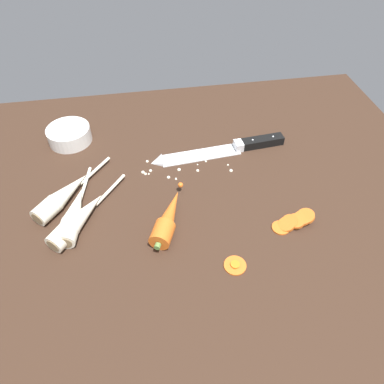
# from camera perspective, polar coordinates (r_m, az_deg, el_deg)

# --- Properties ---
(ground_plane) EXTENTS (1.20, 0.90, 0.04)m
(ground_plane) POSITION_cam_1_polar(r_m,az_deg,el_deg) (0.82, -0.23, -0.70)
(ground_plane) COLOR #332116
(chefs_knife) EXTENTS (0.35, 0.06, 0.04)m
(chefs_knife) POSITION_cam_1_polar(r_m,az_deg,el_deg) (0.90, 3.99, 6.65)
(chefs_knife) COLOR silver
(chefs_knife) RESTS_ON ground_plane
(whole_carrot) EXTENTS (0.09, 0.17, 0.04)m
(whole_carrot) POSITION_cam_1_polar(r_m,az_deg,el_deg) (0.73, -3.86, -4.22)
(whole_carrot) COLOR #D6601E
(whole_carrot) RESTS_ON ground_plane
(parsnip_front) EXTENTS (0.06, 0.22, 0.04)m
(parsnip_front) POSITION_cam_1_polar(r_m,az_deg,el_deg) (0.77, -18.47, -3.42)
(parsnip_front) COLOR silver
(parsnip_front) RESTS_ON ground_plane
(parsnip_mid_left) EXTENTS (0.16, 0.20, 0.04)m
(parsnip_mid_left) POSITION_cam_1_polar(r_m,az_deg,el_deg) (0.76, -17.75, -4.16)
(parsnip_mid_left) COLOR silver
(parsnip_mid_left) RESTS_ON ground_plane
(parsnip_mid_right) EXTENTS (0.16, 0.19, 0.04)m
(parsnip_mid_right) POSITION_cam_1_polar(r_m,az_deg,el_deg) (0.82, -20.02, -0.59)
(parsnip_mid_right) COLOR silver
(parsnip_mid_right) RESTS_ON ground_plane
(carrot_slice_stack) EXTENTS (0.09, 0.05, 0.03)m
(carrot_slice_stack) POSITION_cam_1_polar(r_m,az_deg,el_deg) (0.76, 16.00, -4.59)
(carrot_slice_stack) COLOR #D6601E
(carrot_slice_stack) RESTS_ON ground_plane
(carrot_slice_stray_near) EXTENTS (0.04, 0.04, 0.01)m
(carrot_slice_stray_near) POSITION_cam_1_polar(r_m,az_deg,el_deg) (0.69, 6.94, -11.56)
(carrot_slice_stray_near) COLOR #D6601E
(carrot_slice_stray_near) RESTS_ON ground_plane
(prep_bowl) EXTENTS (0.11, 0.11, 0.04)m
(prep_bowl) POSITION_cam_1_polar(r_m,az_deg,el_deg) (0.98, -19.14, 8.76)
(prep_bowl) COLOR white
(prep_bowl) RESTS_ON ground_plane
(mince_crumbs) EXTENTS (0.22, 0.08, 0.01)m
(mince_crumbs) POSITION_cam_1_polar(r_m,az_deg,el_deg) (0.86, -1.91, 3.98)
(mince_crumbs) COLOR silver
(mince_crumbs) RESTS_ON ground_plane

